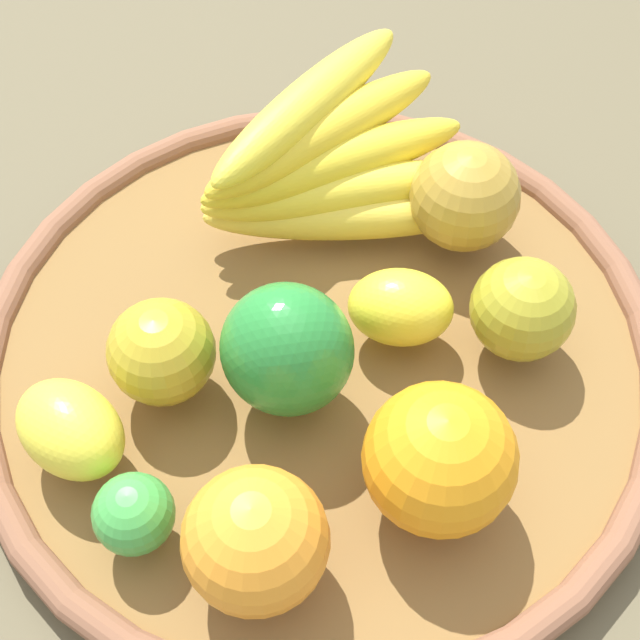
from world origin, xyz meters
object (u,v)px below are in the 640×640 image
at_px(apple_0, 465,197).
at_px(lemon_0, 70,429).
at_px(orange_0, 440,459).
at_px(bell_pepper, 287,350).
at_px(apple_1, 522,309).
at_px(banana_bunch, 330,161).
at_px(orange_1, 256,540).
at_px(apple_2, 161,352).
at_px(lemon_1, 401,307).
at_px(lime_0, 134,514).

bearing_deg(apple_0, lemon_0, 141.75).
xyz_separation_m(orange_0, lemon_0, (-0.03, 0.20, -0.02)).
relative_size(orange_0, lemon_0, 1.20).
height_order(bell_pepper, apple_1, bell_pepper).
bearing_deg(banana_bunch, orange_1, -172.15).
xyz_separation_m(apple_1, lemon_0, (-0.15, 0.23, -0.01)).
height_order(bell_pepper, apple_2, bell_pepper).
height_order(apple_1, lemon_0, apple_1).
relative_size(banana_bunch, lemon_1, 2.87).
distance_m(orange_0, orange_1, 0.11).
distance_m(orange_1, apple_2, 0.13).
relative_size(apple_2, lime_0, 1.44).
relative_size(lemon_0, lemon_1, 1.06).
bearing_deg(bell_pepper, lemon_0, 25.96).
bearing_deg(apple_0, banana_bunch, 92.25).
relative_size(apple_1, banana_bunch, 0.34).
height_order(orange_0, bell_pepper, bell_pepper).
xyz_separation_m(banana_bunch, lemon_1, (-0.09, -0.07, -0.02)).
height_order(orange_1, apple_2, orange_1).
distance_m(bell_pepper, lemon_0, 0.13).
distance_m(bell_pepper, lemon_1, 0.08).
xyz_separation_m(lemon_0, lemon_1, (0.14, -0.16, -0.00)).
xyz_separation_m(orange_0, banana_bunch, (0.19, 0.12, 0.00)).
bearing_deg(banana_bunch, bell_pepper, -173.21).
bearing_deg(apple_1, lemon_0, 123.07).
distance_m(lemon_1, lime_0, 0.20).
xyz_separation_m(lemon_0, apple_2, (0.06, -0.03, 0.01)).
bearing_deg(apple_0, lime_0, 154.40).
relative_size(banana_bunch, lime_0, 4.23).
bearing_deg(lemon_1, lemon_0, 130.72).
bearing_deg(banana_bunch, lemon_0, 158.69).
xyz_separation_m(bell_pepper, lime_0, (-0.11, 0.05, -0.02)).
bearing_deg(orange_0, bell_pepper, 66.92).
relative_size(orange_0, apple_2, 1.30).
bearing_deg(lemon_0, apple_1, -56.93).
distance_m(lemon_0, lime_0, 0.06).
bearing_deg(apple_2, lime_0, -167.38).
distance_m(apple_1, lemon_1, 0.07).
bearing_deg(bell_pepper, apple_0, -124.70).
bearing_deg(lime_0, lemon_0, 56.10).
xyz_separation_m(apple_0, apple_2, (-0.17, 0.15, -0.00)).
height_order(apple_1, apple_2, same).
xyz_separation_m(apple_0, lemon_0, (-0.23, 0.18, -0.01)).
relative_size(orange_0, lemon_1, 1.27).
bearing_deg(lemon_0, apple_0, -38.25).
distance_m(orange_1, lemon_0, 0.13).
height_order(bell_pepper, lemon_0, bell_pepper).
bearing_deg(lemon_1, orange_0, -156.74).
distance_m(bell_pepper, apple_1, 0.15).
bearing_deg(apple_2, bell_pepper, -79.02).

